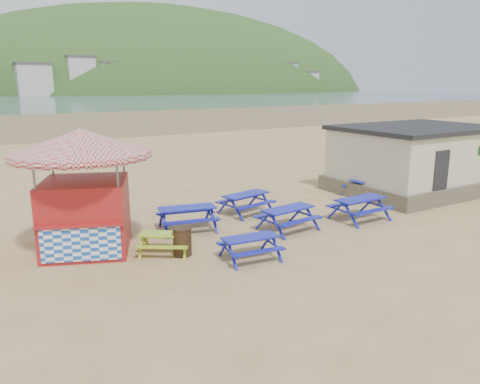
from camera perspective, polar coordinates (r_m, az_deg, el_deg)
ground at (r=16.78m, az=-0.03°, el=-4.71°), size 400.00×400.00×0.00m
wet_sand at (r=69.34m, az=-24.55°, el=7.83°), size 400.00×400.00×0.00m
picnic_table_blue_a at (r=16.85m, az=-6.43°, el=-3.22°), size 2.29×1.99×0.84m
picnic_table_blue_b at (r=18.82m, az=0.73°, el=-1.41°), size 2.22×1.92×0.82m
picnic_table_blue_c at (r=22.48m, az=15.38°, el=0.57°), size 2.20×1.86×0.84m
picnic_table_blue_d at (r=14.06m, az=1.25°, el=-6.82°), size 1.82×1.54×0.70m
picnic_table_blue_e at (r=16.81m, az=5.86°, el=-3.28°), size 2.13×1.79×0.82m
picnic_table_blue_f at (r=18.55m, az=14.40°, el=-2.00°), size 2.07×1.69×0.85m
picnic_table_yellow at (r=14.70m, az=-9.10°, el=-6.19°), size 1.99×1.90×0.65m
ice_cream_kiosk at (r=15.04m, az=-18.58°, el=1.96°), size 5.58×5.58×3.83m
litter_bin at (r=14.44m, az=-7.04°, el=-5.97°), size 0.60×0.60×0.88m
amenity_block at (r=24.08m, az=20.59°, el=3.80°), size 7.40×5.40×3.15m
headland_town at (r=262.86m, az=-9.38°, el=9.83°), size 264.00×144.00×108.00m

